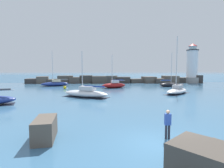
# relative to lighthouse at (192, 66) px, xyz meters

# --- Properties ---
(ground_plane) EXTENTS (600.00, 600.00, 0.00)m
(ground_plane) POSITION_rel_lighthouse_xyz_m (-26.06, -46.92, -5.53)
(ground_plane) COLOR #3D6B8E
(open_sea_beyond) EXTENTS (400.00, 116.00, 0.01)m
(open_sea_beyond) POSITION_rel_lighthouse_xyz_m (-26.06, 60.95, -5.53)
(open_sea_beyond) COLOR #2D5B7F
(open_sea_beyond) RESTS_ON ground
(breakwater_jetty) EXTENTS (57.68, 7.03, 2.55)m
(breakwater_jetty) POSITION_rel_lighthouse_xyz_m (-24.95, 0.98, -4.50)
(breakwater_jetty) COLOR #383330
(breakwater_jetty) RESTS_ON ground
(lighthouse) EXTENTS (4.53, 4.53, 12.87)m
(lighthouse) POSITION_rel_lighthouse_xyz_m (0.00, 0.00, 0.00)
(lighthouse) COLOR gray
(lighthouse) RESTS_ON ground
(foreground_rocks) EXTENTS (15.70, 8.06, 1.32)m
(foreground_rocks) POSITION_rel_lighthouse_xyz_m (-24.32, -48.63, -4.98)
(foreground_rocks) COLOR brown
(foreground_rocks) RESTS_ON ground
(sailboat_moored_0) EXTENTS (7.92, 5.75, 7.06)m
(sailboat_moored_0) POSITION_rel_lighthouse_xyz_m (-31.95, -29.29, -4.92)
(sailboat_moored_0) COLOR white
(sailboat_moored_0) RESTS_ON ground
(sailboat_moored_1) EXTENTS (6.36, 6.43, 9.93)m
(sailboat_moored_1) POSITION_rel_lighthouse_xyz_m (-16.16, -26.15, -4.96)
(sailboat_moored_1) COLOR white
(sailboat_moored_1) RESTS_ON ground
(sailboat_moored_2) EXTENTS (5.49, 2.47, 8.57)m
(sailboat_moored_2) POSITION_rel_lighthouse_xyz_m (-12.39, -12.87, -5.00)
(sailboat_moored_2) COLOR black
(sailboat_moored_2) RESTS_ON ground
(sailboat_moored_3) EXTENTS (7.20, 4.05, 9.21)m
(sailboat_moored_3) POSITION_rel_lighthouse_xyz_m (-41.92, -9.70, -4.89)
(sailboat_moored_3) COLOR navy
(sailboat_moored_3) RESTS_ON ground
(sailboat_moored_4) EXTENTS (6.02, 3.48, 7.71)m
(sailboat_moored_4) POSITION_rel_lighthouse_xyz_m (-26.74, -15.71, -4.85)
(sailboat_moored_4) COLOR maroon
(sailboat_moored_4) RESTS_ON ground
(mooring_buoy_orange_near) EXTENTS (0.68, 0.68, 0.88)m
(mooring_buoy_orange_near) POSITION_rel_lighthouse_xyz_m (-37.74, -17.38, -5.19)
(mooring_buoy_orange_near) COLOR yellow
(mooring_buoy_orange_near) RESTS_ON ground
(person_on_rocks) EXTENTS (0.36, 0.23, 1.78)m
(person_on_rocks) POSITION_rel_lighthouse_xyz_m (-25.38, -46.19, -4.53)
(person_on_rocks) COLOR #282833
(person_on_rocks) RESTS_ON ground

